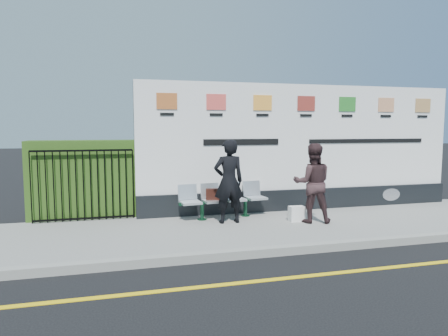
{
  "coord_description": "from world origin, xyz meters",
  "views": [
    {
      "loc": [
        -3.83,
        -4.98,
        2.09
      ],
      "look_at": [
        -1.69,
        3.11,
        1.25
      ],
      "focal_mm": 32.0,
      "sensor_mm": 36.0,
      "label": 1
    }
  ],
  "objects_px": {
    "bench": "(224,208)",
    "woman_left": "(229,181)",
    "billboard": "(304,156)",
    "woman_right": "(312,183)"
  },
  "relations": [
    {
      "from": "bench",
      "to": "woman_left",
      "type": "distance_m",
      "value": 0.8
    },
    {
      "from": "woman_left",
      "to": "bench",
      "type": "bearing_deg",
      "value": -93.85
    },
    {
      "from": "bench",
      "to": "woman_left",
      "type": "bearing_deg",
      "value": -99.25
    },
    {
      "from": "billboard",
      "to": "bench",
      "type": "relative_size",
      "value": 4.09
    },
    {
      "from": "billboard",
      "to": "woman_left",
      "type": "xyz_separation_m",
      "value": [
        -2.15,
        -0.94,
        -0.43
      ]
    },
    {
      "from": "bench",
      "to": "woman_left",
      "type": "height_order",
      "value": "woman_left"
    },
    {
      "from": "woman_left",
      "to": "woman_right",
      "type": "xyz_separation_m",
      "value": [
        1.71,
        -0.39,
        -0.04
      ]
    },
    {
      "from": "billboard",
      "to": "woman_left",
      "type": "height_order",
      "value": "billboard"
    },
    {
      "from": "woman_left",
      "to": "woman_right",
      "type": "relative_size",
      "value": 1.05
    },
    {
      "from": "billboard",
      "to": "woman_right",
      "type": "height_order",
      "value": "billboard"
    }
  ]
}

